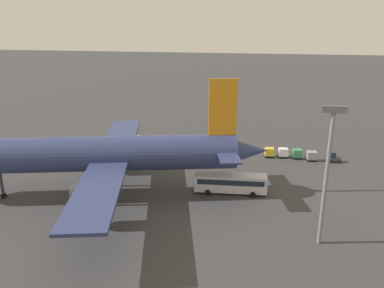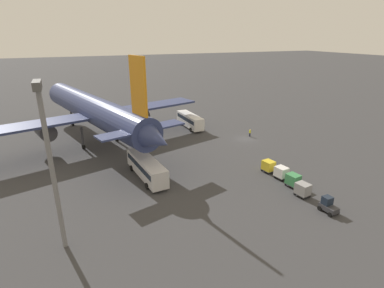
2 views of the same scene
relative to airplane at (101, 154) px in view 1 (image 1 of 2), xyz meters
name	(u,v)px [view 1 (image 1 of 2)]	position (x,y,z in m)	size (l,w,h in m)	color
ground_plane	(200,144)	(-10.56, -30.92, -7.28)	(600.00, 600.00, 0.00)	#38383A
airplane	(101,154)	(0.00, 0.00, 0.00)	(54.46, 47.02, 19.35)	navy
shuttle_bus_near	(136,143)	(2.67, -23.00, -5.28)	(10.89, 3.30, 3.34)	white
shuttle_bus_far	(231,182)	(-20.61, -5.37, -5.28)	(12.26, 3.92, 3.34)	silver
baggage_tug	(334,158)	(-40.05, -24.79, -6.34)	(2.43, 1.68, 2.10)	#333338
worker_person	(197,138)	(-9.44, -32.90, -6.41)	(0.38, 0.38, 1.74)	#1E1E2D
cargo_cart_grey	(312,155)	(-35.58, -24.52, -6.09)	(2.23, 1.96, 2.06)	#38383D
cargo_cart_green	(297,153)	(-32.67, -25.28, -6.09)	(2.23, 1.96, 2.06)	#38383D
cargo_cart_white	(283,152)	(-29.77, -25.38, -6.09)	(2.23, 1.96, 2.06)	#38383D
cargo_cart_yellow	(269,152)	(-26.86, -25.01, -6.09)	(2.23, 1.96, 2.06)	#38383D
light_pole	(328,163)	(-33.63, 7.57, 3.89)	(2.80, 0.70, 18.31)	slate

